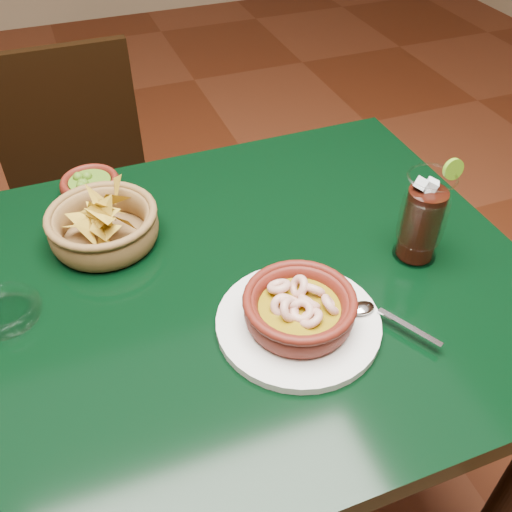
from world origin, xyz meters
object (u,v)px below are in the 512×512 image
object	(u,v)px
dining_chair	(86,202)
cola_drink	(423,218)
shrimp_plate	(299,312)
chip_basket	(103,225)
dining_table	(175,338)

from	to	relation	value
dining_chair	cola_drink	xyz separation A→B (m)	(0.50, -0.76, 0.36)
dining_chair	shrimp_plate	bearing A→B (deg)	-73.41
dining_chair	shrimp_plate	xyz separation A→B (m)	(0.25, -0.83, 0.31)
chip_basket	cola_drink	world-z (taller)	cola_drink
shrimp_plate	dining_table	bearing A→B (deg)	142.69
chip_basket	cola_drink	size ratio (longest dim) A/B	1.22
dining_chair	shrimp_plate	distance (m)	0.92
dining_chair	dining_table	bearing A→B (deg)	-83.49
dining_table	dining_chair	distance (m)	0.73
chip_basket	cola_drink	xyz separation A→B (m)	(0.49, -0.22, 0.04)
dining_table	dining_chair	size ratio (longest dim) A/B	1.40
shrimp_plate	cola_drink	bearing A→B (deg)	17.01
cola_drink	dining_table	bearing A→B (deg)	173.10
dining_table	cola_drink	size ratio (longest dim) A/B	6.56
dining_table	cola_drink	xyz separation A→B (m)	(0.42, -0.05, 0.18)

